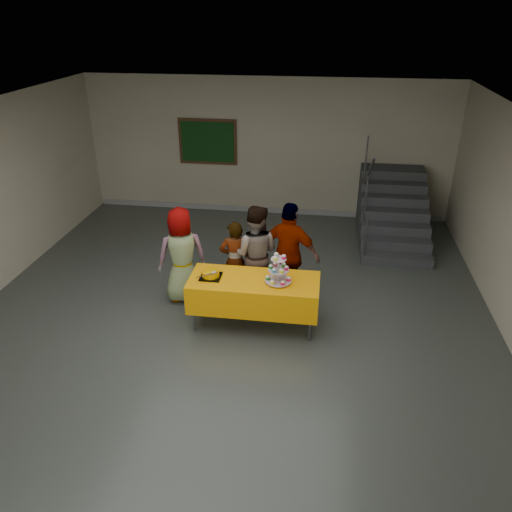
{
  "coord_description": "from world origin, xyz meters",
  "views": [
    {
      "loc": [
        1.29,
        -5.73,
        4.3
      ],
      "look_at": [
        0.38,
        0.65,
        1.05
      ],
      "focal_mm": 35.0,
      "sensor_mm": 36.0,
      "label": 1
    }
  ],
  "objects": [
    {
      "name": "schoolchild_d",
      "position": [
        0.83,
        1.19,
        0.84
      ],
      "size": [
        1.06,
        0.68,
        1.68
      ],
      "primitive_type": "imported",
      "rotation": [
        0.0,
        0.0,
        2.85
      ],
      "color": "slate",
      "rests_on": "ground"
    },
    {
      "name": "bear_cake",
      "position": [
        -0.25,
        0.43,
        0.83
      ],
      "size": [
        0.32,
        0.36,
        0.12
      ],
      "color": "black",
      "rests_on": "bake_table"
    },
    {
      "name": "noticeboard",
      "position": [
        -1.32,
        4.96,
        1.6
      ],
      "size": [
        1.3,
        0.05,
        1.0
      ],
      "color": "#472B16",
      "rests_on": "ground"
    },
    {
      "name": "bake_table",
      "position": [
        0.38,
        0.45,
        0.56
      ],
      "size": [
        1.88,
        0.78,
        0.77
      ],
      "color": "#595960",
      "rests_on": "ground"
    },
    {
      "name": "room_shell",
      "position": [
        0.0,
        0.02,
        2.13
      ],
      "size": [
        10.0,
        10.04,
        3.02
      ],
      "color": "#4C514C",
      "rests_on": "ground"
    },
    {
      "name": "schoolchild_c",
      "position": [
        0.28,
        1.22,
        0.8
      ],
      "size": [
        0.81,
        0.65,
        1.6
      ],
      "primitive_type": "imported",
      "rotation": [
        0.0,
        0.0,
        3.09
      ],
      "color": "slate",
      "rests_on": "ground"
    },
    {
      "name": "cupcake_stand",
      "position": [
        0.73,
        0.42,
        0.94
      ],
      "size": [
        0.38,
        0.38,
        0.44
      ],
      "color": "silver",
      "rests_on": "bake_table"
    },
    {
      "name": "schoolchild_b",
      "position": [
        -0.03,
        1.17,
        0.67
      ],
      "size": [
        0.54,
        0.41,
        1.35
      ],
      "primitive_type": "imported",
      "rotation": [
        0.0,
        0.0,
        3.32
      ],
      "color": "slate",
      "rests_on": "ground"
    },
    {
      "name": "schoolchild_a",
      "position": [
        -0.85,
        1.04,
        0.78
      ],
      "size": [
        0.9,
        0.76,
        1.56
      ],
      "primitive_type": "imported",
      "rotation": [
        0.0,
        0.0,
        3.54
      ],
      "color": "slate",
      "rests_on": "ground"
    },
    {
      "name": "staircase",
      "position": [
        2.7,
        4.13,
        0.49
      ],
      "size": [
        1.3,
        2.4,
        2.04
      ],
      "color": "#424447",
      "rests_on": "ground"
    }
  ]
}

